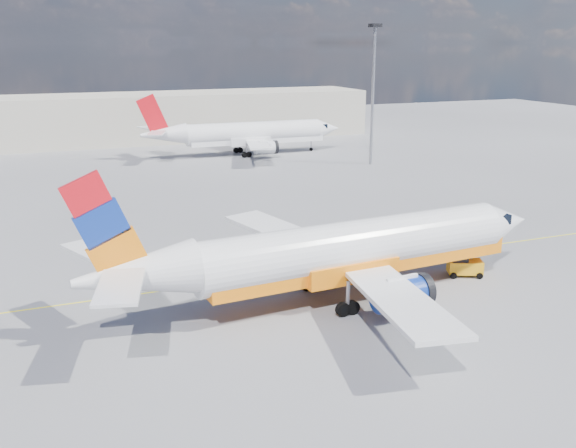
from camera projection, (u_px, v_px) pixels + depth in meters
name	position (u px, v px, depth m)	size (l,w,h in m)	color
ground	(324.00, 284.00, 45.42)	(240.00, 240.00, 0.00)	slate
taxi_line	(308.00, 271.00, 48.10)	(70.00, 0.15, 0.01)	yellow
terminal_main	(171.00, 116.00, 113.11)	(70.00, 14.00, 8.00)	beige
main_jet	(342.00, 251.00, 41.81)	(33.47, 26.40, 10.14)	white
second_jet	(248.00, 134.00, 97.04)	(31.53, 24.94, 9.56)	white
gse_tug	(464.00, 265.00, 46.86)	(2.76, 2.31, 1.74)	black
traffic_cone	(412.00, 325.00, 38.14)	(0.41, 0.41, 0.57)	white
floodlight_mast	(373.00, 82.00, 87.21)	(1.38, 1.38, 18.94)	#97979F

